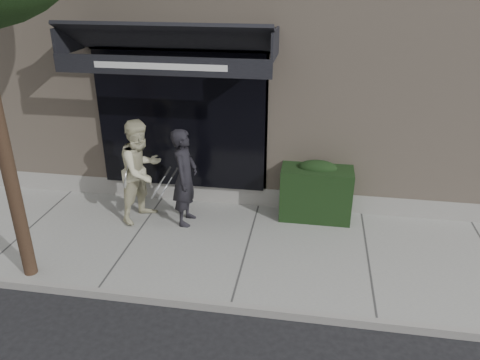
# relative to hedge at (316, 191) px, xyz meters

# --- Properties ---
(ground) EXTENTS (80.00, 80.00, 0.00)m
(ground) POSITION_rel_hedge_xyz_m (-1.10, -1.25, -0.66)
(ground) COLOR black
(ground) RESTS_ON ground
(sidewalk) EXTENTS (20.00, 3.00, 0.12)m
(sidewalk) POSITION_rel_hedge_xyz_m (-1.10, -1.25, -0.60)
(sidewalk) COLOR gray
(sidewalk) RESTS_ON ground
(curb) EXTENTS (20.00, 0.10, 0.14)m
(curb) POSITION_rel_hedge_xyz_m (-1.10, -2.80, -0.59)
(curb) COLOR gray
(curb) RESTS_ON ground
(building_facade) EXTENTS (14.30, 8.04, 5.64)m
(building_facade) POSITION_rel_hedge_xyz_m (-1.11, 3.71, 2.08)
(building_facade) COLOR tan
(building_facade) RESTS_ON ground
(hedge) EXTENTS (1.30, 0.70, 1.14)m
(hedge) POSITION_rel_hedge_xyz_m (0.00, 0.00, 0.00)
(hedge) COLOR black
(hedge) RESTS_ON sidewalk
(pedestrian_front) EXTENTS (0.75, 0.86, 1.80)m
(pedestrian_front) POSITION_rel_hedge_xyz_m (-2.34, -0.60, 0.36)
(pedestrian_front) COLOR black
(pedestrian_front) RESTS_ON sidewalk
(pedestrian_back) EXTENTS (1.05, 1.15, 1.92)m
(pedestrian_back) POSITION_rel_hedge_xyz_m (-3.16, -0.56, 0.42)
(pedestrian_back) COLOR beige
(pedestrian_back) RESTS_ON sidewalk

